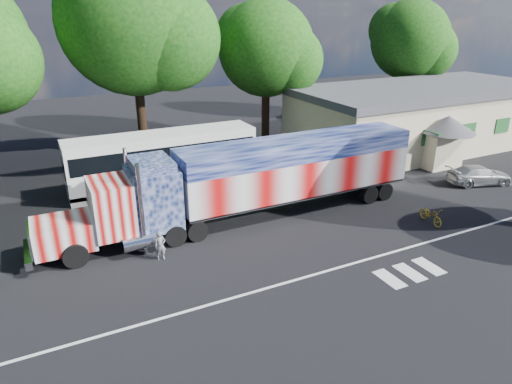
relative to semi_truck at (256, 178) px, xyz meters
name	(u,v)px	position (x,y,z in m)	size (l,w,h in m)	color
ground	(282,246)	(-0.34, -3.72, -2.41)	(100.00, 100.00, 0.00)	black
lane_markings	(356,274)	(1.37, -7.49, -2.40)	(30.00, 2.67, 0.01)	silver
semi_truck	(256,178)	(0.00, 0.00, 0.00)	(21.95, 3.47, 4.68)	black
coach_bus	(164,159)	(-3.21, 7.42, -0.52)	(12.52, 2.92, 3.64)	silver
hall_building	(421,116)	(19.59, 7.13, 0.21)	(22.40, 12.80, 5.20)	beige
parked_car	(479,175)	(16.21, -1.98, -1.77)	(1.79, 4.40, 1.28)	#A2A5A7
woman	(160,246)	(-6.21, -2.22, -1.68)	(0.53, 0.35, 1.46)	slate
bicycle	(431,215)	(8.50, -5.06, -1.93)	(0.63, 1.81, 0.95)	gold
tree_far_ne	(411,40)	(24.82, 14.65, 5.92)	(8.21, 7.82, 12.30)	black
tree_n_mid	(135,21)	(-2.85, 13.75, 8.02)	(11.23, 10.70, 15.84)	black
tree_ne_a	(268,49)	(8.01, 13.80, 5.74)	(8.46, 8.06, 12.24)	black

